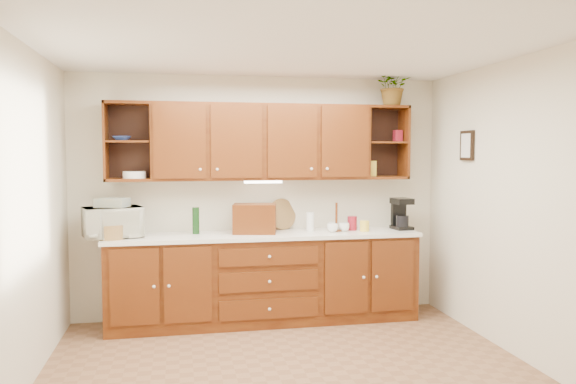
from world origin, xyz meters
name	(u,v)px	position (x,y,z in m)	size (l,w,h in m)	color
floor	(292,374)	(0.00, 0.00, 0.00)	(4.00, 4.00, 0.00)	brown
ceiling	(292,46)	(0.00, 0.00, 2.60)	(4.00, 4.00, 0.00)	white
back_wall	(260,197)	(0.00, 1.75, 1.30)	(4.00, 4.00, 0.00)	beige
left_wall	(20,219)	(-2.00, 0.00, 1.30)	(3.50, 3.50, 0.00)	beige
right_wall	(521,209)	(2.00, 0.00, 1.30)	(3.50, 3.50, 0.00)	beige
base_cabinets	(265,279)	(0.00, 1.45, 0.45)	(3.20, 0.60, 0.90)	#3C1406
countertop	(265,235)	(0.00, 1.44, 0.92)	(3.24, 0.64, 0.04)	white
upper_cabinets	(263,142)	(0.01, 1.59, 1.89)	(3.20, 0.33, 0.80)	#3C1406
undercabinet_light	(263,182)	(0.00, 1.53, 1.47)	(0.40, 0.05, 0.03)	white
framed_picture	(467,146)	(1.98, 0.90, 1.85)	(0.03, 0.24, 0.30)	black
wicker_basket	(112,232)	(-1.52, 1.33, 1.01)	(0.25, 0.25, 0.14)	olive
microwave	(113,222)	(-1.52, 1.43, 1.09)	(0.55, 0.37, 0.30)	white
towel_stack	(112,203)	(-1.52, 1.43, 1.29)	(0.29, 0.21, 0.09)	tan
wine_bottle	(196,221)	(-0.71, 1.53, 1.08)	(0.07, 0.07, 0.28)	black
woven_tray	(282,229)	(0.24, 1.69, 0.95)	(0.34, 0.34, 0.02)	olive
bread_box	(255,219)	(-0.10, 1.45, 1.09)	(0.44, 0.27, 0.31)	#3C1406
mug_tree	(336,227)	(0.78, 1.44, 0.99)	(0.28, 0.28, 0.31)	#3C1406
canister_red	(352,223)	(0.97, 1.50, 1.01)	(0.10, 0.10, 0.15)	maroon
canister_white	(310,222)	(0.51, 1.51, 1.04)	(0.08, 0.08, 0.20)	white
canister_yellow	(365,226)	(1.07, 1.38, 1.00)	(0.10, 0.10, 0.11)	yellow
coffee_maker	(401,214)	(1.52, 1.47, 1.10)	(0.20, 0.25, 0.34)	black
bowl_stack	(122,138)	(-1.43, 1.57, 1.92)	(0.18, 0.18, 0.05)	navy
plate_stack	(134,175)	(-1.31, 1.55, 1.56)	(0.23, 0.23, 0.07)	white
pantry_box_yellow	(372,169)	(1.22, 1.58, 1.60)	(0.09, 0.07, 0.17)	yellow
pantry_box_red	(398,136)	(1.52, 1.58, 1.96)	(0.08, 0.07, 0.13)	maroon
potted_plant	(394,86)	(1.45, 1.54, 2.51)	(0.39, 0.34, 0.43)	#999999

